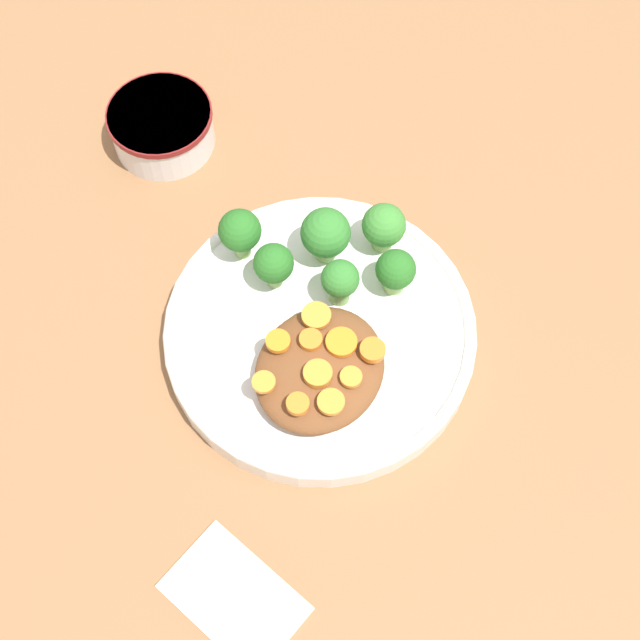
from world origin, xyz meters
The scene contains 21 objects.
ground_plane centered at (0.00, 0.00, 0.00)m, with size 4.00×4.00×0.00m, color #8C603D.
plate centered at (0.00, 0.00, 0.01)m, with size 0.27×0.27×0.03m.
dip_bowl centered at (-0.24, 0.11, 0.02)m, with size 0.10×0.10×0.04m.
stew_mound centered at (0.02, -0.04, 0.04)m, with size 0.10×0.12×0.03m, color brown.
broccoli_floret_0 centered at (-0.03, 0.07, 0.06)m, with size 0.04×0.04×0.06m.
broccoli_floret_1 centered at (0.04, 0.07, 0.05)m, with size 0.03×0.03×0.05m.
broccoli_floret_2 centered at (-0.06, 0.02, 0.05)m, with size 0.04×0.04×0.05m.
broccoli_floret_3 centered at (-0.10, 0.03, 0.06)m, with size 0.04×0.04×0.06m.
broccoli_floret_4 centered at (0.01, 0.10, 0.05)m, with size 0.04×0.04×0.05m.
broccoli_floret_5 centered at (0.00, 0.03, 0.05)m, with size 0.03×0.03×0.05m.
carrot_slice_0 centered at (0.05, -0.04, 0.06)m, with size 0.02×0.02×0.00m, color orange.
carrot_slice_1 centered at (0.03, -0.05, 0.06)m, with size 0.02×0.02×0.01m, color orange.
carrot_slice_2 centered at (0.03, -0.02, 0.06)m, with size 0.03×0.03×0.01m, color orange.
carrot_slice_3 centered at (-0.02, -0.04, 0.06)m, with size 0.02×0.02×0.01m, color orange.
carrot_slice_4 centered at (0.00, -0.01, 0.06)m, with size 0.02×0.02×0.00m, color orange.
carrot_slice_5 centered at (-0.01, -0.08, 0.06)m, with size 0.02×0.02×0.00m, color orange.
carrot_slice_6 centered at (0.05, -0.07, 0.06)m, with size 0.02×0.02×0.00m, color orange.
carrot_slice_7 centered at (0.01, -0.03, 0.06)m, with size 0.02×0.02×0.01m, color orange.
carrot_slice_8 centered at (0.06, -0.01, 0.06)m, with size 0.02×0.02×0.01m, color orange.
carrot_slice_9 centered at (0.03, -0.08, 0.06)m, with size 0.02×0.02×0.01m, color orange.
napkin centered at (0.05, -0.22, 0.00)m, with size 0.11×0.09×0.01m.
Camera 1 is at (0.17, -0.29, 0.70)m, focal length 50.00 mm.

